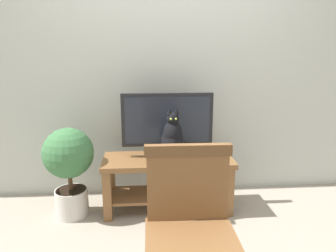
{
  "coord_description": "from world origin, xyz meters",
  "views": [
    {
      "loc": [
        -0.21,
        -2.04,
        1.4
      ],
      "look_at": [
        -0.0,
        0.53,
        0.78
      ],
      "focal_mm": 33.89,
      "sensor_mm": 36.0,
      "label": 1
    }
  ],
  "objects_px": {
    "wooden_chair": "(190,224)",
    "potted_plant": "(69,163)",
    "tv_stand": "(168,174)",
    "tv": "(167,123)",
    "cat": "(173,138)",
    "media_box": "(172,158)",
    "book_stack": "(208,152)"
  },
  "relations": [
    {
      "from": "wooden_chair",
      "to": "potted_plant",
      "type": "relative_size",
      "value": 1.2
    },
    {
      "from": "potted_plant",
      "to": "tv_stand",
      "type": "bearing_deg",
      "value": 3.8
    },
    {
      "from": "tv",
      "to": "cat",
      "type": "bearing_deg",
      "value": -79.51
    },
    {
      "from": "cat",
      "to": "wooden_chair",
      "type": "distance_m",
      "value": 1.11
    },
    {
      "from": "wooden_chair",
      "to": "media_box",
      "type": "bearing_deg",
      "value": 89.29
    },
    {
      "from": "book_stack",
      "to": "potted_plant",
      "type": "bearing_deg",
      "value": -175.33
    },
    {
      "from": "media_box",
      "to": "book_stack",
      "type": "xyz_separation_m",
      "value": [
        0.34,
        0.14,
        0.0
      ]
    },
    {
      "from": "tv",
      "to": "wooden_chair",
      "type": "bearing_deg",
      "value": -89.21
    },
    {
      "from": "book_stack",
      "to": "potted_plant",
      "type": "xyz_separation_m",
      "value": [
        -1.2,
        -0.1,
        -0.04
      ]
    },
    {
      "from": "tv",
      "to": "cat",
      "type": "relative_size",
      "value": 1.91
    },
    {
      "from": "tv",
      "to": "media_box",
      "type": "height_order",
      "value": "tv"
    },
    {
      "from": "tv_stand",
      "to": "potted_plant",
      "type": "height_order",
      "value": "potted_plant"
    },
    {
      "from": "potted_plant",
      "to": "book_stack",
      "type": "bearing_deg",
      "value": 4.67
    },
    {
      "from": "tv",
      "to": "book_stack",
      "type": "relative_size",
      "value": 3.53
    },
    {
      "from": "tv",
      "to": "cat",
      "type": "distance_m",
      "value": 0.2
    },
    {
      "from": "potted_plant",
      "to": "cat",
      "type": "bearing_deg",
      "value": -3.82
    },
    {
      "from": "cat",
      "to": "book_stack",
      "type": "height_order",
      "value": "cat"
    },
    {
      "from": "cat",
      "to": "wooden_chair",
      "type": "xyz_separation_m",
      "value": [
        -0.02,
        -1.1,
        -0.13
      ]
    },
    {
      "from": "tv",
      "to": "potted_plant",
      "type": "height_order",
      "value": "tv"
    },
    {
      "from": "tv",
      "to": "book_stack",
      "type": "distance_m",
      "value": 0.46
    },
    {
      "from": "tv_stand",
      "to": "tv",
      "type": "bearing_deg",
      "value": 89.97
    },
    {
      "from": "tv",
      "to": "wooden_chair",
      "type": "relative_size",
      "value": 0.85
    },
    {
      "from": "cat",
      "to": "potted_plant",
      "type": "distance_m",
      "value": 0.89
    },
    {
      "from": "media_box",
      "to": "potted_plant",
      "type": "distance_m",
      "value": 0.87
    },
    {
      "from": "tv",
      "to": "wooden_chair",
      "type": "height_order",
      "value": "tv"
    },
    {
      "from": "tv",
      "to": "book_stack",
      "type": "height_order",
      "value": "tv"
    },
    {
      "from": "tv",
      "to": "media_box",
      "type": "xyz_separation_m",
      "value": [
        0.03,
        -0.16,
        -0.27
      ]
    },
    {
      "from": "media_box",
      "to": "wooden_chair",
      "type": "xyz_separation_m",
      "value": [
        -0.01,
        -1.12,
        0.05
      ]
    },
    {
      "from": "media_box",
      "to": "book_stack",
      "type": "distance_m",
      "value": 0.37
    },
    {
      "from": "potted_plant",
      "to": "wooden_chair",
      "type": "bearing_deg",
      "value": -53.76
    },
    {
      "from": "tv",
      "to": "media_box",
      "type": "distance_m",
      "value": 0.32
    },
    {
      "from": "media_box",
      "to": "cat",
      "type": "relative_size",
      "value": 0.86
    }
  ]
}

